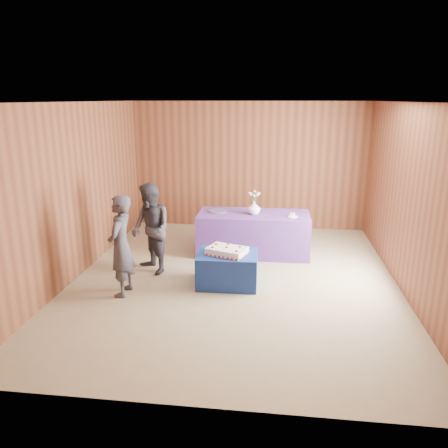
% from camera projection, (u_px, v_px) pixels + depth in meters
% --- Properties ---
extents(ground, '(6.00, 6.00, 0.00)m').
position_uv_depth(ground, '(234.00, 279.00, 6.89)').
color(ground, gray).
rests_on(ground, ground).
extents(room_shell, '(5.04, 6.04, 2.72)m').
position_uv_depth(room_shell, '(235.00, 165.00, 6.39)').
color(room_shell, brown).
rests_on(room_shell, ground).
extents(cake_table, '(0.92, 0.73, 0.50)m').
position_uv_depth(cake_table, '(228.00, 269.00, 6.65)').
color(cake_table, navy).
rests_on(cake_table, ground).
extents(serving_table, '(2.01, 0.92, 0.75)m').
position_uv_depth(serving_table, '(253.00, 233.00, 7.96)').
color(serving_table, '#603593').
rests_on(serving_table, ground).
extents(sheet_cake, '(0.68, 0.57, 0.14)m').
position_uv_depth(sheet_cake, '(227.00, 251.00, 6.53)').
color(sheet_cake, white).
rests_on(sheet_cake, cake_table).
extents(vase, '(0.30, 0.30, 0.24)m').
position_uv_depth(vase, '(254.00, 208.00, 7.79)').
color(vase, white).
rests_on(vase, serving_table).
extents(flower_spray, '(0.21, 0.21, 0.16)m').
position_uv_depth(flower_spray, '(254.00, 194.00, 7.72)').
color(flower_spray, '#336327').
rests_on(flower_spray, vase).
extents(platter, '(0.42, 0.42, 0.02)m').
position_uv_depth(platter, '(218.00, 211.00, 8.01)').
color(platter, '#59458B').
rests_on(platter, serving_table).
extents(plate, '(0.21, 0.21, 0.01)m').
position_uv_depth(plate, '(292.00, 217.00, 7.64)').
color(plate, silver).
rests_on(plate, serving_table).
extents(cake_slice, '(0.08, 0.08, 0.09)m').
position_uv_depth(cake_slice, '(293.00, 214.00, 7.62)').
color(cake_slice, white).
rests_on(cake_slice, plate).
extents(knife, '(0.26, 0.04, 0.00)m').
position_uv_depth(knife, '(294.00, 219.00, 7.51)').
color(knife, '#ACACB0').
rests_on(knife, serving_table).
extents(guest_left, '(0.36, 0.54, 1.47)m').
position_uv_depth(guest_left, '(121.00, 246.00, 6.18)').
color(guest_left, '#363640').
rests_on(guest_left, ground).
extents(guest_right, '(0.90, 0.91, 1.48)m').
position_uv_depth(guest_right, '(151.00, 229.00, 6.98)').
color(guest_right, '#33313B').
rests_on(guest_right, ground).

